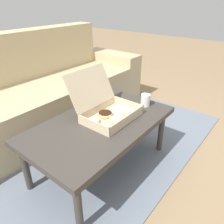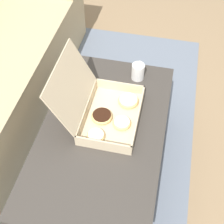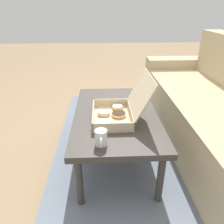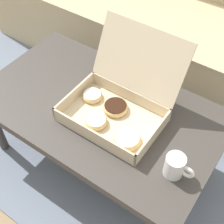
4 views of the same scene
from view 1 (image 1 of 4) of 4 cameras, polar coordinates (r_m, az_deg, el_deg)
ground_plane at (r=1.79m, az=-5.44°, el=-12.62°), size 12.00×12.00×0.00m
area_rug at (r=1.97m, az=-11.89°, el=-8.74°), size 2.67×1.82×0.01m
couch at (r=2.17m, az=-20.94°, el=2.82°), size 2.55×0.76×0.88m
coffee_table at (r=1.51m, az=-2.99°, el=-3.91°), size 1.05×0.61×0.40m
pastry_box at (r=1.53m, az=-1.21°, el=0.72°), size 0.39×0.39×0.31m
coffee_mug at (r=1.71m, az=8.78°, el=3.15°), size 0.11×0.07×0.09m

